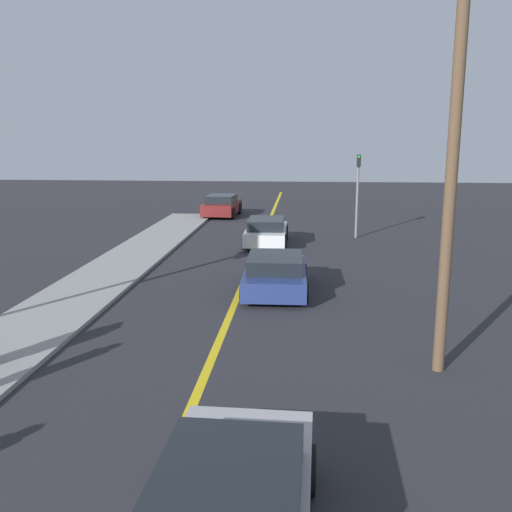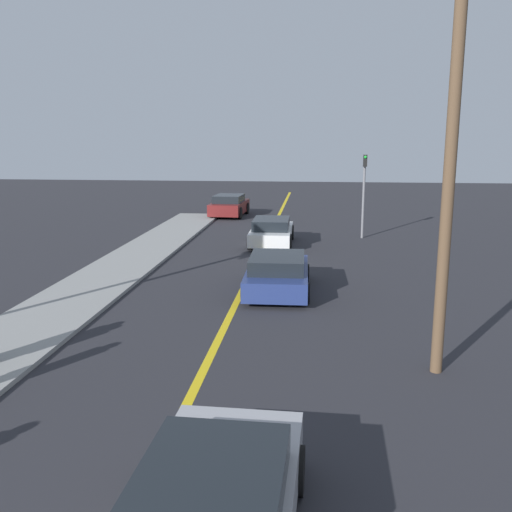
{
  "view_description": "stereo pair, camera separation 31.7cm",
  "coord_description": "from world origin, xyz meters",
  "views": [
    {
      "loc": [
        1.97,
        -2.02,
        4.84
      ],
      "look_at": [
        0.77,
        12.38,
        1.79
      ],
      "focal_mm": 40.0,
      "sensor_mm": 36.0,
      "label": 1
    },
    {
      "loc": [
        2.29,
        -1.99,
        4.84
      ],
      "look_at": [
        0.77,
        12.38,
        1.79
      ],
      "focal_mm": 40.0,
      "sensor_mm": 36.0,
      "label": 2
    }
  ],
  "objects": [
    {
      "name": "car_ahead_center",
      "position": [
        1.12,
        15.45,
        0.59
      ],
      "size": [
        2.09,
        4.15,
        1.2
      ],
      "rotation": [
        0.0,
        0.0,
        0.02
      ],
      "color": "navy",
      "rests_on": "ground_plane"
    },
    {
      "name": "car_parked_left_lot",
      "position": [
        -3.02,
        32.5,
        0.65
      ],
      "size": [
        2.15,
        4.0,
        1.32
      ],
      "rotation": [
        0.0,
        0.0,
        -0.06
      ],
      "color": "maroon",
      "rests_on": "ground_plane"
    },
    {
      "name": "car_near_right_lane",
      "position": [
        1.18,
        3.78,
        0.61
      ],
      "size": [
        2.07,
        4.15,
        1.22
      ],
      "rotation": [
        0.0,
        0.0,
        -0.03
      ],
      "color": "#9E9EA3",
      "rests_on": "ground_plane"
    },
    {
      "name": "traffic_light",
      "position": [
        4.54,
        25.53,
        2.45
      ],
      "size": [
        0.18,
        0.4,
        3.98
      ],
      "color": "slate",
      "rests_on": "ground_plane"
    },
    {
      "name": "utility_pole",
      "position": [
        4.86,
        9.54,
        3.96
      ],
      "size": [
        0.24,
        0.24,
        7.91
      ],
      "color": "brown",
      "rests_on": "ground_plane"
    },
    {
      "name": "sidewalk_left",
      "position": [
        -4.87,
        16.33,
        0.06
      ],
      "size": [
        2.55,
        32.67,
        0.11
      ],
      "color": "gray",
      "rests_on": "ground_plane"
    },
    {
      "name": "road_center_line",
      "position": [
        0.0,
        18.0,
        0.0
      ],
      "size": [
        0.2,
        60.0,
        0.01
      ],
      "color": "gold",
      "rests_on": "ground_plane"
    },
    {
      "name": "car_far_distant",
      "position": [
        0.31,
        23.42,
        0.6
      ],
      "size": [
        1.95,
        4.14,
        1.21
      ],
      "rotation": [
        0.0,
        0.0,
        0.01
      ],
      "color": "silver",
      "rests_on": "ground_plane"
    }
  ]
}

